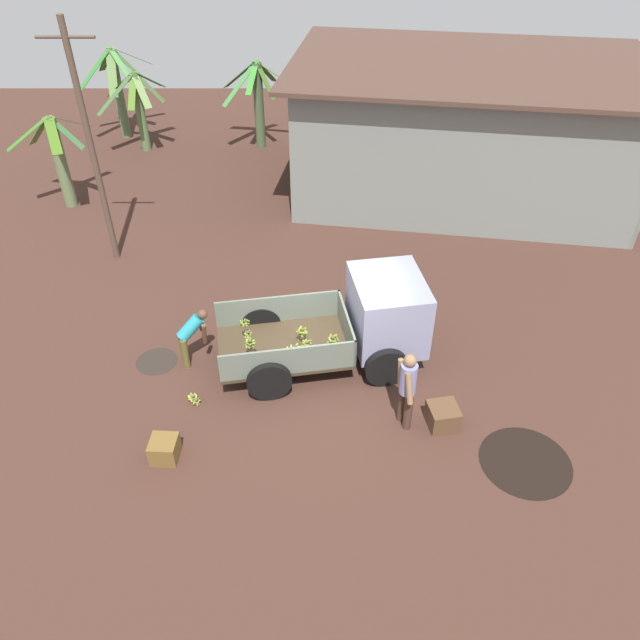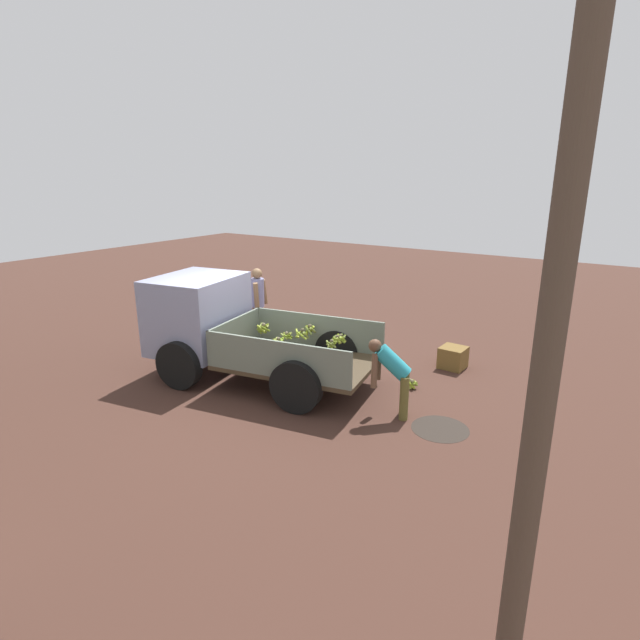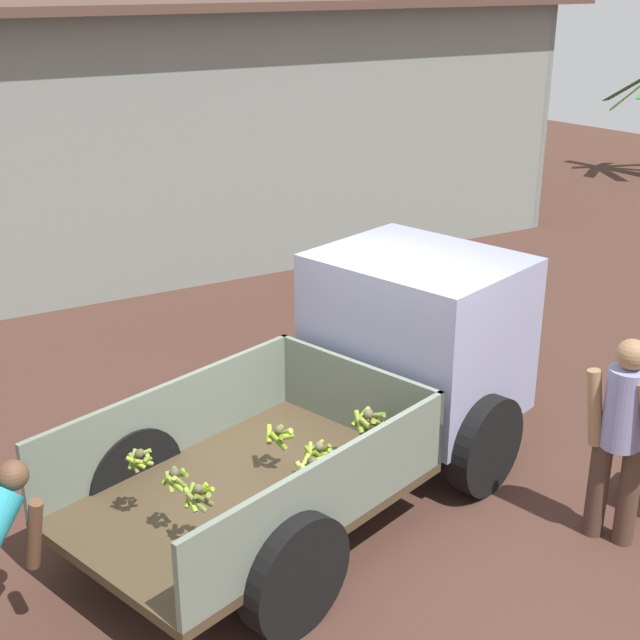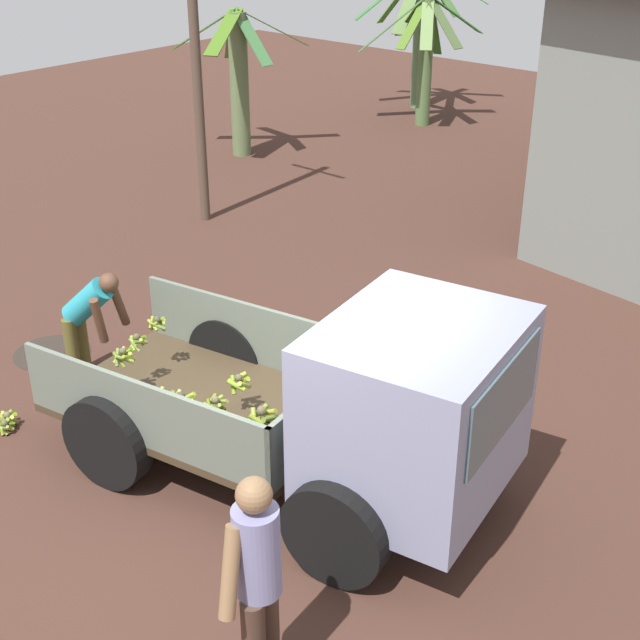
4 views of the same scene
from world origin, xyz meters
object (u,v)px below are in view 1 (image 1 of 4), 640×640
object	(u,v)px
person_foreground_visitor	(407,387)
wooden_crate_1	(443,416)
cargo_truck	(365,319)
banana_bunch_on_ground_1	(193,397)
wooden_crate_0	(164,449)
utility_pole	(91,146)
person_worker_loading	(191,334)
banana_bunch_on_ground_0	(196,401)

from	to	relation	value
person_foreground_visitor	wooden_crate_1	distance (m)	1.04
cargo_truck	person_foreground_visitor	bearing A→B (deg)	-81.20
banana_bunch_on_ground_1	wooden_crate_0	xyz separation A→B (m)	(-0.27, -1.42, 0.12)
person_foreground_visitor	wooden_crate_1	size ratio (longest dim) A/B	3.12
utility_pole	person_foreground_visitor	size ratio (longest dim) A/B	3.45
utility_pole	person_worker_loading	size ratio (longest dim) A/B	4.62
person_foreground_visitor	person_worker_loading	distance (m)	4.64
banana_bunch_on_ground_1	wooden_crate_0	world-z (taller)	wooden_crate_0
cargo_truck	utility_pole	distance (m)	7.79
wooden_crate_0	utility_pole	bearing A→B (deg)	111.18
wooden_crate_1	cargo_truck	bearing A→B (deg)	124.87
wooden_crate_0	wooden_crate_1	xyz separation A→B (m)	(5.14, 0.80, 0.01)
person_foreground_visitor	person_worker_loading	world-z (taller)	person_foreground_visitor
cargo_truck	person_worker_loading	world-z (taller)	cargo_truck
utility_pole	wooden_crate_1	distance (m)	10.21
wooden_crate_0	person_foreground_visitor	bearing A→B (deg)	10.74
banana_bunch_on_ground_0	cargo_truck	bearing A→B (deg)	23.26
person_foreground_visitor	wooden_crate_0	world-z (taller)	person_foreground_visitor
banana_bunch_on_ground_1	banana_bunch_on_ground_0	bearing A→B (deg)	-47.03
banana_bunch_on_ground_0	wooden_crate_1	world-z (taller)	wooden_crate_1
banana_bunch_on_ground_1	cargo_truck	bearing A→B (deg)	21.64
cargo_truck	wooden_crate_0	world-z (taller)	cargo_truck
utility_pole	person_worker_loading	world-z (taller)	utility_pole
person_foreground_visitor	banana_bunch_on_ground_1	size ratio (longest dim) A/B	7.51
cargo_truck	person_worker_loading	size ratio (longest dim) A/B	3.47
person_foreground_visitor	person_worker_loading	xyz separation A→B (m)	(-4.28, 1.77, -0.20)
cargo_truck	banana_bunch_on_ground_1	bearing A→B (deg)	-168.04
cargo_truck	person_foreground_visitor	size ratio (longest dim) A/B	2.59
person_foreground_visitor	wooden_crate_1	xyz separation A→B (m)	(0.74, -0.04, -0.73)
person_worker_loading	banana_bunch_on_ground_1	bearing A→B (deg)	-105.95
cargo_truck	wooden_crate_0	xyz separation A→B (m)	(-3.75, -2.80, -0.79)
person_foreground_visitor	cargo_truck	bearing A→B (deg)	-93.43
person_foreground_visitor	banana_bunch_on_ground_0	bearing A→B (deg)	-29.01
banana_bunch_on_ground_0	wooden_crate_1	distance (m)	4.82
wooden_crate_0	banana_bunch_on_ground_0	bearing A→B (deg)	75.36
banana_bunch_on_ground_1	utility_pole	bearing A→B (deg)	118.43
wooden_crate_1	banana_bunch_on_ground_0	bearing A→B (deg)	173.54
utility_pole	wooden_crate_1	size ratio (longest dim) A/B	10.76
person_worker_loading	banana_bunch_on_ground_0	xyz separation A→B (m)	(0.23, -1.26, -0.67)
cargo_truck	banana_bunch_on_ground_0	bearing A→B (deg)	-166.42
person_worker_loading	banana_bunch_on_ground_1	world-z (taller)	person_worker_loading
cargo_truck	banana_bunch_on_ground_1	size ratio (longest dim) A/B	19.45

